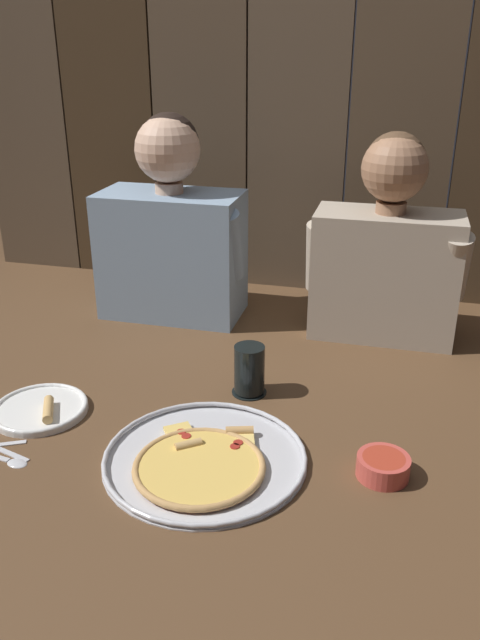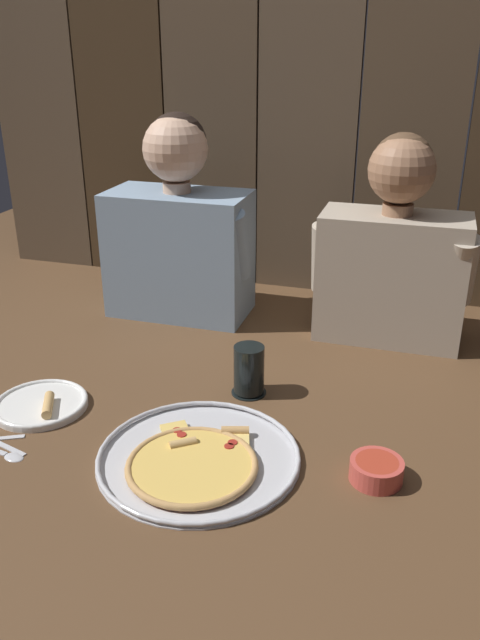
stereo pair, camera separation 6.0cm
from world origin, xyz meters
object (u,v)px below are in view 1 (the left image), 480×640
at_px(pizza_tray, 203,460).
at_px(diner_right, 387,249).
at_px(drinking_glass, 249,370).
at_px(dipping_bowl, 383,465).
at_px(diner_left, 171,230).
at_px(dinner_plate, 41,409).

xyz_separation_m(pizza_tray, diner_right, (0.30, 0.71, 0.24)).
relative_size(pizza_tray, drinking_glass, 3.35).
xyz_separation_m(dipping_bowl, diner_left, (-0.66, 0.66, 0.24)).
distance_m(pizza_tray, dipping_bowl, 0.35).
bearing_deg(pizza_tray, diner_right, 66.90).
bearing_deg(diner_right, pizza_tray, -113.10).
relative_size(drinking_glass, diner_right, 0.22).
bearing_deg(drinking_glass, dinner_plate, -155.09).
bearing_deg(pizza_tray, dinner_plate, 167.38).
distance_m(drinking_glass, dipping_bowl, 0.41).
height_order(diner_left, diner_right, diner_left).
bearing_deg(dinner_plate, diner_left, 81.13).
bearing_deg(dipping_bowl, diner_left, 134.86).
distance_m(dinner_plate, drinking_glass, 0.48).
bearing_deg(dipping_bowl, dinner_plate, 176.81).
height_order(pizza_tray, dinner_plate, dinner_plate).
distance_m(diner_left, diner_right, 0.62).
relative_size(pizza_tray, diner_right, 0.73).
relative_size(dipping_bowl, diner_left, 0.17).
height_order(drinking_glass, dipping_bowl, drinking_glass).
relative_size(drinking_glass, dipping_bowl, 1.19).
xyz_separation_m(drinking_glass, diner_left, (-0.34, 0.42, 0.20)).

